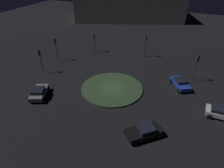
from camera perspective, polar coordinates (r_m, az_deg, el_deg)
The scene contains 12 objects.
ground_plane at distance 29.98m, azimuth -0.00°, elevation -1.40°, with size 114.49×114.49×0.00m, color black.
roundabout_island at distance 29.93m, azimuth -0.00°, elevation -1.23°, with size 9.36×9.36×0.21m, color #2D4228.
car_black at distance 22.57m, azimuth 9.28°, elevation -13.43°, with size 4.06×4.13×1.34m.
car_blue at distance 31.87m, azimuth 19.31°, elevation 0.29°, with size 4.26×3.61×1.31m.
car_silver at distance 28.05m, azimuth 29.26°, elevation -7.23°, with size 2.10×3.86×1.37m.
car_grey at distance 29.84m, azimuth -20.45°, elevation -2.27°, with size 4.25×3.30×1.39m.
traffic_light_north at distance 38.90m, azimuth -16.01°, elevation 10.73°, with size 0.36×0.39×4.29m.
traffic_light_north_near at distance 35.21m, azimuth -20.11°, elevation 7.42°, with size 0.30×0.36×4.10m.
traffic_light_east at distance 39.57m, azimuth 9.74°, elevation 11.93°, with size 0.37×0.32×4.31m.
traffic_light_southeast at distance 33.36m, azimuth 23.43°, elevation 5.56°, with size 0.37×0.40×4.32m.
traffic_light_northeast at distance 41.61m, azimuth -5.14°, elevation 12.81°, with size 0.39×0.38×3.82m.
store_building at distance 68.43m, azimuth 4.96°, elevation 21.68°, with size 26.67×36.26×7.64m.
Camera 1 is at (-22.73, -9.96, 16.83)m, focal length 31.48 mm.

